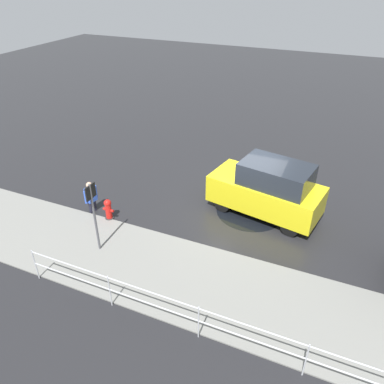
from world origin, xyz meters
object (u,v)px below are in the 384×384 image
(fire_hydrant, at_px, (108,210))
(moving_hatchback, at_px, (268,189))
(sign_post, at_px, (93,208))
(pedestrian, at_px, (91,195))

(fire_hydrant, bearing_deg, moving_hatchback, -153.02)
(moving_hatchback, xyz_separation_m, sign_post, (4.34, 4.07, 0.55))
(fire_hydrant, distance_m, pedestrian, 0.89)
(pedestrian, bearing_deg, sign_post, 131.33)
(moving_hatchback, bearing_deg, fire_hydrant, 26.98)
(moving_hatchback, bearing_deg, sign_post, 43.17)
(pedestrian, height_order, sign_post, sign_post)
(moving_hatchback, height_order, pedestrian, moving_hatchback)
(fire_hydrant, xyz_separation_m, pedestrian, (0.82, -0.17, 0.28))
(moving_hatchback, distance_m, pedestrian, 6.30)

